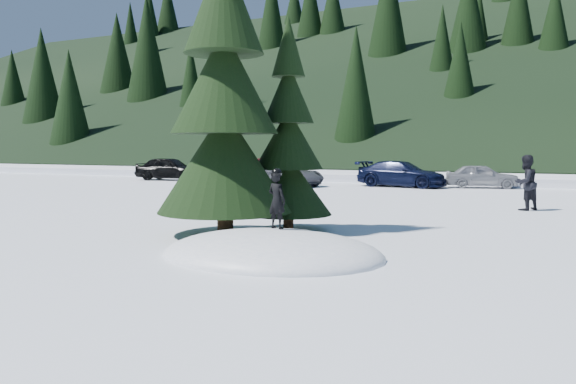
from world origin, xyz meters
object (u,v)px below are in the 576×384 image
at_px(adult_0, 526,183).
at_px(car_0, 170,168).
at_px(child_skier, 277,200).
at_px(car_1, 276,169).
at_px(spruce_tall, 224,95).
at_px(car_3, 401,174).
at_px(spruce_short, 288,147).
at_px(car_4, 482,176).
at_px(car_2, 287,174).

bearing_deg(adult_0, car_0, -74.84).
bearing_deg(child_skier, car_1, -48.21).
bearing_deg(spruce_tall, car_0, 131.04).
relative_size(child_skier, car_0, 0.26).
bearing_deg(car_3, spruce_tall, -170.62).
relative_size(car_1, car_3, 0.90).
bearing_deg(spruce_short, car_0, 135.23).
distance_m(spruce_tall, car_1, 22.37).
height_order(car_0, car_3, car_0).
distance_m(car_3, car_4, 4.06).
height_order(adult_0, car_3, adult_0).
relative_size(child_skier, car_1, 0.26).
distance_m(car_1, car_4, 12.63).
xyz_separation_m(car_0, car_4, (18.77, 1.54, -0.13)).
relative_size(car_0, car_4, 1.20).
distance_m(car_0, car_3, 14.86).
distance_m(spruce_tall, child_skier, 3.43).
xyz_separation_m(spruce_short, car_1, (-10.05, 18.89, -1.40)).
bearing_deg(adult_0, spruce_short, 2.51).
distance_m(car_0, car_4, 18.83).
bearing_deg(car_2, spruce_short, -132.49).
bearing_deg(car_0, car_1, -74.16).
distance_m(adult_0, car_0, 23.09).
xyz_separation_m(spruce_tall, adult_0, (6.15, 8.84, -2.40)).
bearing_deg(car_4, car_1, 72.12).
bearing_deg(spruce_tall, car_3, 91.24).
bearing_deg(car_4, car_0, 82.43).
height_order(child_skier, car_0, child_skier).
bearing_deg(car_3, adult_0, -136.21).
distance_m(car_2, car_4, 10.18).
relative_size(car_0, car_2, 0.99).
xyz_separation_m(car_3, car_4, (3.91, 1.09, -0.07)).
relative_size(child_skier, adult_0, 0.61).
height_order(child_skier, car_3, child_skier).
bearing_deg(car_3, spruce_short, -167.07).
bearing_deg(spruce_short, car_4, 81.87).
bearing_deg(car_3, child_skier, -164.47).
bearing_deg(car_1, car_4, -77.50).
height_order(car_2, car_4, car_4).
distance_m(car_1, car_3, 8.97).
bearing_deg(car_3, car_4, -66.24).
distance_m(spruce_short, car_4, 17.89).
relative_size(car_2, car_4, 1.22).
height_order(spruce_tall, spruce_short, spruce_tall).
distance_m(car_0, car_1, 6.79).
xyz_separation_m(car_1, car_2, (2.82, -4.15, -0.09)).
relative_size(child_skier, car_3, 0.24).
bearing_deg(adult_0, car_1, -89.76).
height_order(adult_0, car_2, adult_0).
xyz_separation_m(child_skier, car_4, (1.39, 20.50, -0.43)).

